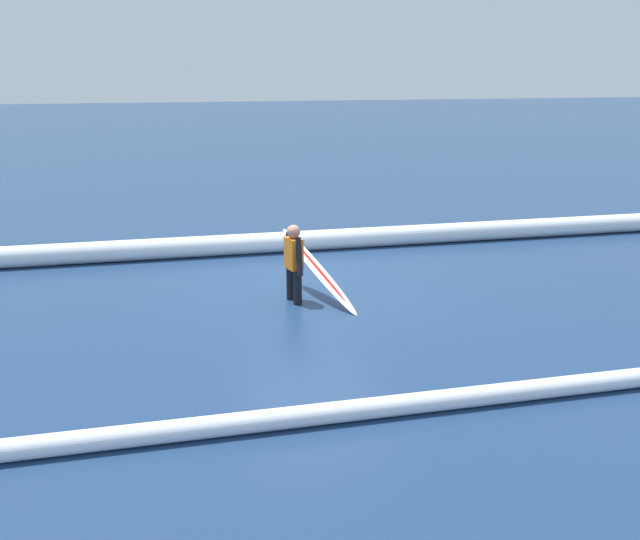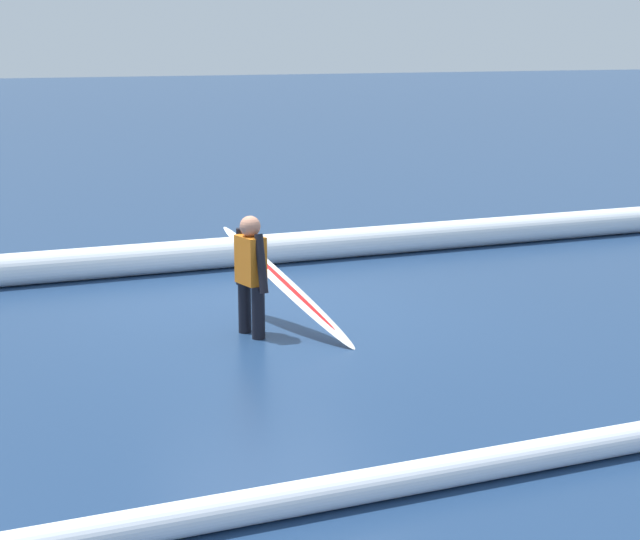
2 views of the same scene
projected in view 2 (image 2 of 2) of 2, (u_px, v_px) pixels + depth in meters
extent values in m
plane|color=navy|center=(270.00, 314.00, 11.20)|extent=(165.94, 165.94, 0.00)
cylinder|color=black|center=(245.00, 307.00, 10.44)|extent=(0.14, 0.14, 0.57)
cylinder|color=black|center=(258.00, 312.00, 10.21)|extent=(0.14, 0.14, 0.57)
cube|color=orange|center=(251.00, 260.00, 10.20)|extent=(0.25, 0.37, 0.51)
sphere|color=tan|center=(250.00, 226.00, 10.12)|extent=(0.22, 0.22, 0.22)
cylinder|color=black|center=(240.00, 256.00, 10.37)|extent=(0.09, 0.12, 0.62)
cylinder|color=black|center=(261.00, 264.00, 10.03)|extent=(0.09, 0.23, 0.62)
ellipsoid|color=white|center=(286.00, 285.00, 10.52)|extent=(0.91, 2.08, 1.02)
ellipsoid|color=red|center=(286.00, 284.00, 10.52)|extent=(0.62, 1.63, 0.82)
cylinder|color=white|center=(208.00, 254.00, 13.39)|extent=(19.95, 1.66, 0.42)
cylinder|color=white|center=(262.00, 505.00, 6.31)|extent=(23.28, 1.61, 0.23)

